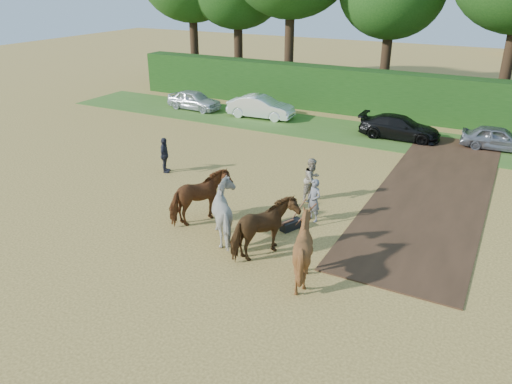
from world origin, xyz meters
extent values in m
plane|color=gold|center=(0.00, 0.00, 0.00)|extent=(120.00, 120.00, 0.00)
cube|color=#472D1C|center=(1.50, 7.00, 0.03)|extent=(4.50, 17.00, 0.05)
cube|color=#38601E|center=(0.00, 14.00, 0.01)|extent=(50.00, 5.00, 0.03)
cube|color=#14380F|center=(0.00, 18.50, 1.50)|extent=(46.00, 1.60, 3.00)
imported|color=beige|center=(-2.95, 3.62, 0.92)|extent=(0.85, 1.01, 1.84)
imported|color=#23252F|center=(-10.41, 3.34, 0.86)|extent=(0.79, 1.09, 1.72)
imported|color=brown|center=(-5.93, -0.30, 1.01)|extent=(1.96, 2.64, 2.03)
imported|color=beige|center=(-4.28, -0.86, 1.01)|extent=(2.53, 2.38, 2.03)
imported|color=#503519|center=(-2.63, -1.42, 1.01)|extent=(1.96, 2.64, 2.03)
imported|color=brown|center=(-0.98, -1.99, 1.02)|extent=(2.24, 2.34, 2.03)
cube|color=black|center=(-2.61, 0.78, 0.17)|extent=(0.66, 0.93, 0.34)
cube|color=brown|center=(-2.84, 0.25, 0.34)|extent=(0.63, 1.28, 0.10)
cylinder|color=brown|center=(-2.59, 1.35, 0.53)|extent=(0.32, 0.96, 0.71)
cylinder|color=brown|center=(-2.20, 1.18, 0.53)|extent=(0.56, 0.87, 0.71)
imported|color=gray|center=(-2.15, 1.84, 0.85)|extent=(0.73, 0.62, 1.69)
imported|color=silver|center=(-16.18, 14.22, 0.68)|extent=(4.06, 1.81, 1.36)
imported|color=white|center=(-10.98, 14.43, 0.73)|extent=(4.55, 1.87, 1.47)
imported|color=black|center=(-1.75, 14.11, 0.67)|extent=(4.64, 1.93, 1.34)
imported|color=gray|center=(3.45, 14.57, 0.64)|extent=(3.83, 1.67, 1.28)
cylinder|color=#382616|center=(-21.00, 21.50, 2.93)|extent=(0.70, 0.70, 5.85)
cylinder|color=#382616|center=(-17.00, 22.00, 2.70)|extent=(0.70, 0.70, 5.40)
cylinder|color=#382616|center=(-12.00, 21.00, 3.26)|extent=(0.70, 0.70, 6.53)
cylinder|color=#382616|center=(-5.00, 22.50, 2.59)|extent=(0.70, 0.70, 5.17)
cylinder|color=#382616|center=(3.00, 21.50, 3.04)|extent=(0.70, 0.70, 6.08)
camera|label=1|loc=(4.02, -14.52, 8.73)|focal=35.00mm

